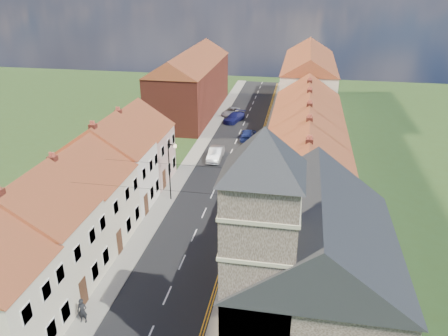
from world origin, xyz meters
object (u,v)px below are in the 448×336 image
Objects in this scene: car_far at (234,117)px; pedestrian_left at (82,311)px; lamppost at (170,168)px; car_distant at (231,112)px; car_mid at (216,154)px; pedestrian_right at (242,273)px; car_far_b at (248,135)px; church at (306,264)px.

car_far is 44.40m from pedestrian_left.
car_distant is at bearing 88.00° from lamppost.
car_mid is at bearing -70.40° from car_far.
pedestrian_right reaches higher than pedestrian_left.
car_mid is at bearing 77.67° from pedestrian_left.
lamppost is 3.36× the size of pedestrian_left.
pedestrian_right is (6.60, -23.08, 0.31)m from car_mid.
lamppost is 20.11m from car_far_b.
car_distant is 11.63m from car_far_b.
pedestrian_right is (6.72, -38.56, 0.38)m from car_far.
car_distant is 0.91× the size of car_far_b.
lamppost is at bearing 81.26° from pedestrian_left.
pedestrian_right reaches higher than car_mid.
church is at bearing -56.65° from car_far.
car_far_b is (5.31, 19.18, -2.86)m from lamppost.
car_far is 2.49× the size of pedestrian_right.
pedestrian_left is 11.26m from pedestrian_right.
church is 14.80m from pedestrian_left.
pedestrian_left is at bearing -176.39° from church.
church is 8.52× the size of pedestrian_left.
car_distant is (-12.12, 46.68, -5.29)m from church.
car_far_b is at bearing -48.42° from car_far.
car_far is (-10.98, 43.42, -5.20)m from church.
car_far is at bearing 85.32° from lamppost.
car_mid is 28.98m from pedestrian_left.
car_far_b is at bearing -68.36° from pedestrian_right.
car_mid is 18.78m from car_distant.
car_mid is 2.42× the size of pedestrian_right.
lamppost is 11.83m from car_mid.
car_far reaches higher than car_far_b.
lamppost is 15.01m from pedestrian_right.
lamppost is 17.75m from pedestrian_left.
car_mid is at bearing -59.03° from pedestrian_right.
church reaches higher than pedestrian_right.
church is 45.09m from car_far.
pedestrian_left is 0.95× the size of pedestrian_right.
pedestrian_right is at bearing -52.98° from lamppost.
lamppost is 1.28× the size of car_far_b.
car_mid is at bearing 78.40° from lamppost.
car_mid is 1.07× the size of car_distant.
car_distant is at bearing 104.56° from church.
lamppost reaches higher than pedestrian_right.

